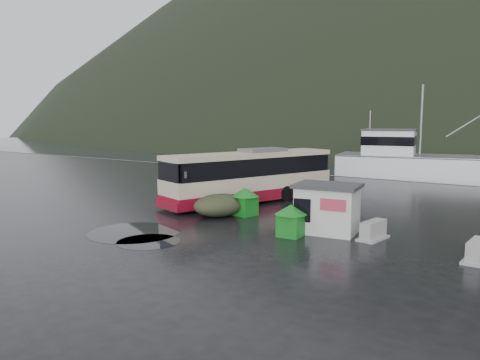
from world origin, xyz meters
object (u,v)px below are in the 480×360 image
Objects in this scene: white_van at (213,198)px; jersey_barrier_b at (373,239)px; waste_bin_right at (290,236)px; coach_bus at (251,202)px; dome_tent at (220,216)px; ticket_kiosk at (327,232)px; fishing_trawler at (451,176)px; waste_bin_left at (245,215)px; jersey_barrier_a at (286,229)px; jersey_barrier_c at (476,261)px.

white_van is 3.44× the size of jersey_barrier_b.
white_van is 3.91× the size of waste_bin_right.
waste_bin_right is (6.43, -6.45, 0.00)m from coach_bus.
waste_bin_right reaches higher than dome_tent.
fishing_trawler is (0.38, 27.18, 0.00)m from ticket_kiosk.
waste_bin_left is (2.11, -3.77, 0.00)m from coach_bus.
ticket_kiosk is 0.12× the size of fishing_trawler.
ticket_kiosk is at bearing -7.40° from white_van.
waste_bin_left is (4.93, -3.41, 0.00)m from white_van.
coach_bus is 2.11× the size of white_van.
waste_bin_right is 28.84m from fishing_trawler.
ticket_kiosk is (7.48, -4.83, 0.00)m from coach_bus.
jersey_barrier_a is (4.54, -0.71, 0.00)m from dome_tent.
ticket_kiosk is 1.76× the size of jersey_barrier_b.
fishing_trawler reaches higher than jersey_barrier_c.
coach_bus reaches higher than waste_bin_left.
jersey_barrier_a is at bearing -25.68° from coach_bus.
jersey_barrier_c is at bearing -89.10° from fishing_trawler.
waste_bin_left is at bearing -18.59° from white_van.
jersey_barrier_a is 4.15m from jersey_barrier_b.
jersey_barrier_b is (2.23, -0.02, 0.00)m from ticket_kiosk.
jersey_barrier_a is 0.87× the size of jersey_barrier_c.
jersey_barrier_c is (8.40, -0.39, 0.00)m from jersey_barrier_a.
dome_tent is (-1.05, -0.96, 0.00)m from waste_bin_left.
jersey_barrier_c is at bearing -17.34° from ticket_kiosk.
white_van is 13.31m from jersey_barrier_b.
fishing_trawler is at bearing 75.92° from dome_tent.
jersey_barrier_c is at bearing 4.69° from waste_bin_right.
white_van is 1.85× the size of dome_tent.
jersey_barrier_b is at bearing 26.01° from waste_bin_right.
jersey_barrier_c is at bearing -4.88° from dome_tent.
white_van is 3.53× the size of jersey_barrier_c.
coach_bus is 4.32m from waste_bin_left.
fishing_trawler is (6.79, 27.08, 0.00)m from dome_tent.
waste_bin_left is 3.87m from jersey_barrier_a.
waste_bin_left is 5.09m from waste_bin_right.
dome_tent is (1.07, -4.72, 0.00)m from coach_bus.
waste_bin_left is at bearing -42.27° from coach_bus.
dome_tent is 4.60m from jersey_barrier_a.
ticket_kiosk is at bearing -11.18° from waste_bin_left.
waste_bin_left is at bearing -113.81° from fishing_trawler.
jersey_barrier_a is 0.85× the size of jersey_barrier_b.
waste_bin_left is at bearing 171.87° from jersey_barrier_b.
coach_bus is at bearing 102.73° from dome_tent.
white_van is at bearing 148.92° from jersey_barrier_a.
white_van is 9.83m from jersey_barrier_a.
jersey_barrier_a is at bearing -170.58° from ticket_kiosk.
fishing_trawler is at bearing 102.31° from jersey_barrier_c.
coach_bus is 4.84m from dome_tent.
waste_bin_right is (9.25, -6.09, 0.00)m from white_van.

